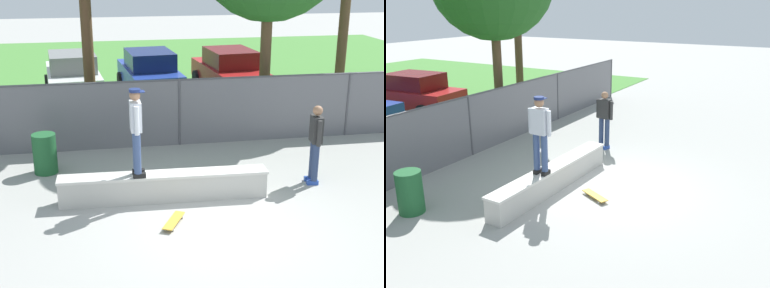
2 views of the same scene
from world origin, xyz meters
TOP-DOWN VIEW (x-y plane):
  - ground_plane at (0.00, 0.00)m, footprint 80.00×80.00m
  - grass_strip at (0.00, 15.13)m, footprint 31.44×20.00m
  - concrete_ledge at (-0.88, 1.34)m, footprint 4.42×0.63m
  - skateboarder at (-1.43, 1.30)m, footprint 0.31×0.60m
  - skateboard at (-0.84, 0.18)m, footprint 0.54×0.80m
  - chainlink_fence at (0.00, 4.83)m, footprint 19.51×0.07m
  - car_white at (-3.01, 10.81)m, footprint 2.32×4.35m
  - car_blue at (-0.20, 10.81)m, footprint 2.32×4.35m
  - car_red at (2.83, 10.64)m, footprint 2.32×4.35m
  - bystander at (2.58, 1.65)m, footprint 0.31×0.60m
  - trash_bin at (-3.47, 3.36)m, footprint 0.56×0.56m

SIDE VIEW (x-z plane):
  - ground_plane at x=0.00m, z-range 0.00..0.00m
  - grass_strip at x=0.00m, z-range 0.00..0.02m
  - skateboard at x=-0.84m, z-range 0.03..0.12m
  - concrete_ledge at x=-0.88m, z-range 0.00..0.60m
  - trash_bin at x=-3.47m, z-range 0.00..0.96m
  - car_white at x=-3.01m, z-range 0.01..1.67m
  - car_blue at x=-0.20m, z-range 0.01..1.67m
  - car_red at x=2.83m, z-range 0.01..1.67m
  - chainlink_fence at x=0.00m, z-range 0.08..1.93m
  - bystander at x=2.58m, z-range 0.10..1.92m
  - skateboarder at x=-1.43m, z-range 0.71..2.55m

